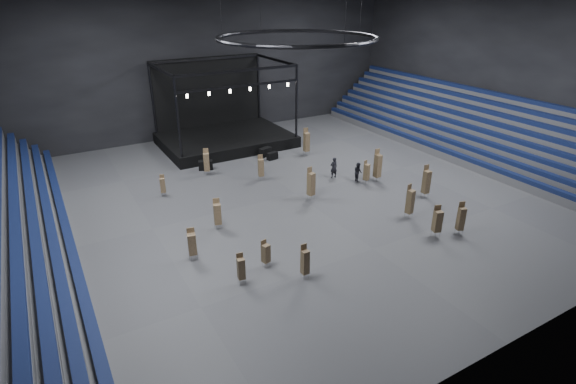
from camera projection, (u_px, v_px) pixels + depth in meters
floor at (295, 194)px, 39.28m from camera, size 50.00×50.00×0.00m
wall_back at (203, 58)px, 52.08m from camera, size 50.00×0.20×18.00m
wall_front at (551, 181)px, 19.00m from camera, size 50.00×0.20×18.00m
wall_right at (501, 66)px, 46.91m from camera, size 0.20×42.00×18.00m
bleachers_right at (476, 135)px, 48.99m from camera, size 7.20×40.00×6.40m
stage at (223, 131)px, 51.47m from camera, size 14.00×10.00×9.20m
truss_ring at (297, 38)px, 33.88m from camera, size 12.30×12.30×5.15m
flight_case_left at (206, 165)px, 44.34m from camera, size 1.52×1.10×0.92m
flight_case_mid at (272, 156)px, 46.99m from camera, size 1.23×0.78×0.76m
flight_case_right at (265, 152)px, 47.90m from camera, size 1.53×1.08×0.92m
chair_stack_0 at (426, 181)px, 38.01m from camera, size 0.56×0.56×2.94m
chair_stack_1 at (410, 201)px, 34.67m from camera, size 0.59×0.59×2.80m
chair_stack_2 at (192, 243)px, 29.32m from camera, size 0.62×0.62×2.29m
chair_stack_3 at (378, 165)px, 41.19m from camera, size 0.55×0.55×3.13m
chair_stack_4 at (306, 142)px, 47.76m from camera, size 0.58×0.58×2.97m
chair_stack_5 at (261, 167)px, 41.65m from camera, size 0.59×0.59×2.44m
chair_stack_6 at (266, 253)px, 28.63m from camera, size 0.55×0.55×1.92m
chair_stack_7 at (461, 218)px, 32.36m from camera, size 0.59×0.59×2.55m
chair_stack_8 at (217, 213)px, 33.09m from camera, size 0.63×0.63×2.44m
chair_stack_9 at (367, 172)px, 40.87m from camera, size 0.58×0.58×2.24m
chair_stack_10 at (241, 268)px, 26.98m from camera, size 0.49×0.49×2.07m
chair_stack_11 at (163, 185)px, 38.49m from camera, size 0.52×0.52×1.94m
chair_stack_12 at (437, 221)px, 32.05m from camera, size 0.67×0.67×2.44m
chair_stack_13 at (311, 183)px, 37.64m from camera, size 0.61×0.61×2.90m
chair_stack_14 at (206, 162)px, 42.71m from camera, size 0.68×0.68×2.61m
chair_stack_15 at (305, 261)px, 27.41m from camera, size 0.43×0.43×2.37m
man_center at (334, 168)px, 42.24m from camera, size 0.76×0.52×2.01m
crew_member at (358, 172)px, 41.52m from camera, size 0.88×1.02×1.82m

